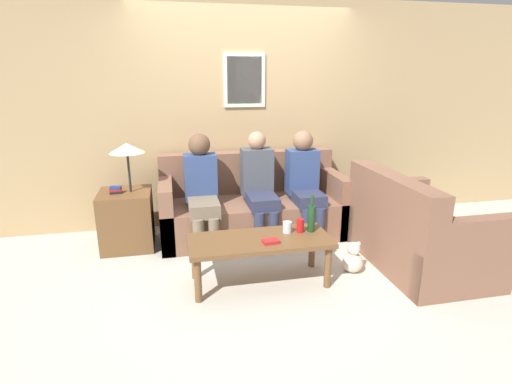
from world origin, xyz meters
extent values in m
plane|color=beige|center=(0.00, 0.00, 0.00)|extent=(16.00, 16.00, 0.00)
cube|color=tan|center=(0.00, 0.98, 1.30)|extent=(9.00, 0.06, 2.60)
cube|color=silver|center=(0.00, 0.94, 1.70)|extent=(0.48, 0.02, 0.60)
cube|color=beige|center=(0.00, 0.93, 1.70)|extent=(0.40, 0.01, 0.52)
cube|color=brown|center=(0.00, 0.47, 0.21)|extent=(2.04, 0.87, 0.42)
cube|color=brown|center=(0.00, 0.80, 0.66)|extent=(2.04, 0.20, 0.48)
cube|color=brown|center=(-0.95, 0.47, 0.34)|extent=(0.14, 0.87, 0.68)
cube|color=brown|center=(0.95, 0.47, 0.34)|extent=(0.14, 0.87, 0.68)
cube|color=brown|center=(1.41, -0.60, 0.21)|extent=(0.87, 1.36, 0.42)
cube|color=brown|center=(1.07, -0.60, 0.66)|extent=(0.20, 1.36, 0.48)
cube|color=brown|center=(1.41, -1.21, 0.34)|extent=(0.87, 0.14, 0.68)
cube|color=brown|center=(1.41, 0.01, 0.34)|extent=(0.87, 0.14, 0.68)
cube|color=brown|center=(-0.17, -0.63, 0.40)|extent=(1.22, 0.52, 0.04)
cylinder|color=brown|center=(-0.72, -0.83, 0.19)|extent=(0.06, 0.06, 0.38)
cylinder|color=brown|center=(0.38, -0.83, 0.19)|extent=(0.06, 0.06, 0.38)
cylinder|color=brown|center=(-0.72, -0.43, 0.19)|extent=(0.06, 0.06, 0.38)
cylinder|color=brown|center=(0.38, -0.43, 0.19)|extent=(0.06, 0.06, 0.38)
cube|color=brown|center=(-1.36, 0.42, 0.30)|extent=(0.53, 0.53, 0.61)
cylinder|color=#262628|center=(-1.30, 0.42, 0.82)|extent=(0.02, 0.02, 0.43)
cone|color=beige|center=(-1.30, 0.42, 1.06)|extent=(0.35, 0.35, 0.10)
cube|color=black|center=(-1.44, 0.39, 0.62)|extent=(0.13, 0.10, 0.02)
cube|color=red|center=(-1.44, 0.39, 0.64)|extent=(0.13, 0.09, 0.02)
cube|color=navy|center=(-1.44, 0.39, 0.66)|extent=(0.11, 0.08, 0.03)
cylinder|color=#19421E|center=(0.32, -0.56, 0.54)|extent=(0.07, 0.07, 0.24)
cylinder|color=#19421E|center=(0.32, -0.56, 0.71)|extent=(0.02, 0.02, 0.10)
cylinder|color=silver|center=(0.10, -0.55, 0.47)|extent=(0.08, 0.08, 0.10)
cube|color=red|center=(-0.10, -0.74, 0.43)|extent=(0.14, 0.10, 0.03)
cylinder|color=red|center=(0.22, -0.56, 0.48)|extent=(0.07, 0.07, 0.12)
cube|color=#756651|center=(-0.58, 0.19, 0.47)|extent=(0.31, 0.49, 0.14)
cylinder|color=#756651|center=(-0.65, -0.05, 0.21)|extent=(0.11, 0.11, 0.42)
cylinder|color=#756651|center=(-0.50, -0.05, 0.21)|extent=(0.11, 0.11, 0.42)
cube|color=#33477A|center=(-0.58, 0.44, 0.72)|extent=(0.34, 0.22, 0.49)
sphere|color=brown|center=(-0.58, 0.44, 1.06)|extent=(0.23, 0.23, 0.23)
cube|color=#2D334C|center=(0.05, 0.25, 0.47)|extent=(0.31, 0.47, 0.14)
cylinder|color=#2D334C|center=(-0.03, 0.01, 0.21)|extent=(0.11, 0.11, 0.42)
cylinder|color=#2D334C|center=(0.12, 0.01, 0.21)|extent=(0.11, 0.11, 0.42)
cube|color=#474C56|center=(0.05, 0.49, 0.73)|extent=(0.34, 0.22, 0.52)
sphere|color=tan|center=(0.05, 0.49, 1.08)|extent=(0.20, 0.20, 0.20)
cube|color=#2D334C|center=(0.56, 0.23, 0.47)|extent=(0.31, 0.42, 0.14)
cylinder|color=#2D334C|center=(0.48, 0.02, 0.21)|extent=(0.11, 0.11, 0.42)
cylinder|color=#2D334C|center=(0.63, 0.02, 0.21)|extent=(0.11, 0.11, 0.42)
cube|color=#33477A|center=(0.56, 0.44, 0.72)|extent=(0.34, 0.22, 0.50)
sphere|color=#8C664C|center=(0.56, 0.44, 1.07)|extent=(0.22, 0.22, 0.22)
sphere|color=beige|center=(0.72, -0.62, 0.09)|extent=(0.19, 0.19, 0.19)
sphere|color=beige|center=(0.72, -0.62, 0.23)|extent=(0.12, 0.12, 0.12)
sphere|color=beige|center=(0.68, -0.62, 0.28)|extent=(0.04, 0.04, 0.04)
sphere|color=beige|center=(0.76, -0.62, 0.28)|extent=(0.04, 0.04, 0.04)
sphere|color=#FFEAD1|center=(0.72, -0.67, 0.23)|extent=(0.05, 0.05, 0.05)
camera|label=1|loc=(-0.87, -3.71, 1.77)|focal=28.00mm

